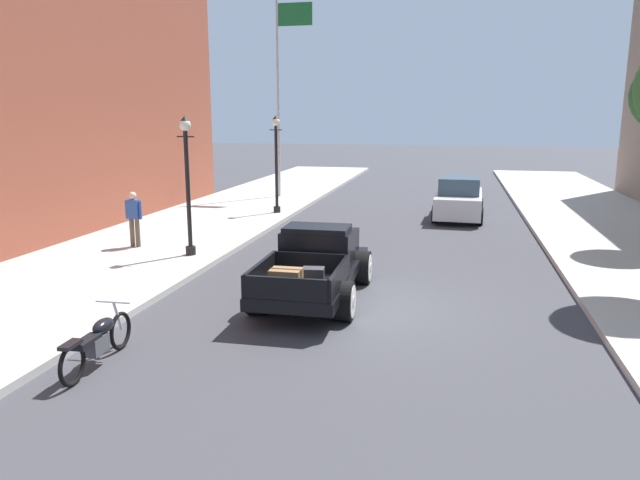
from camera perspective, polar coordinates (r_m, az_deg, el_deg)
name	(u,v)px	position (r m, az deg, el deg)	size (l,w,h in m)	color
ground_plane	(365,306)	(12.78, 4.36, -6.37)	(140.00, 140.00, 0.00)	#3D3D42
sidewalk_left	(67,282)	(15.50, -23.24, -3.75)	(5.50, 64.00, 0.15)	#B7B2A8
hotrod_truck_black	(317,262)	(13.36, -0.33, -2.16)	(2.25, 4.97, 1.58)	black
motorcycle_parked	(97,340)	(10.34, -20.67, -9.05)	(0.62, 2.12, 0.93)	black
car_background_white	(459,199)	(23.95, 13.26, 3.86)	(1.99, 4.36, 1.65)	silver
pedestrian_sidewalk_left	(134,216)	(18.37, -17.52, 2.24)	(0.53, 0.22, 1.65)	brown
street_lamp_near	(187,176)	(16.73, -12.68, 6.09)	(0.50, 0.32, 3.85)	black
street_lamp_far	(276,157)	(23.77, -4.25, 8.01)	(0.50, 0.32, 3.85)	black
flagpole	(283,77)	(28.60, -3.63, 15.46)	(1.74, 0.16, 9.16)	#B2B2B7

